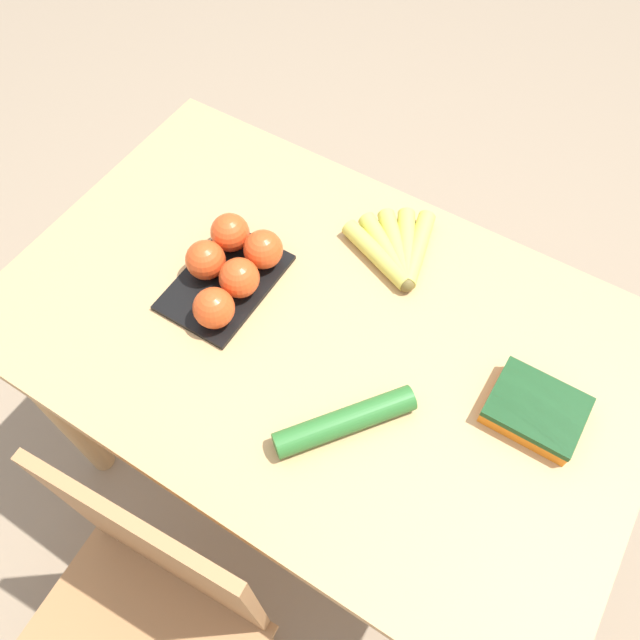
# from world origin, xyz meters

# --- Properties ---
(ground_plane) EXTENTS (12.00, 12.00, 0.00)m
(ground_plane) POSITION_xyz_m (0.00, 0.00, 0.00)
(ground_plane) COLOR gray
(dining_table) EXTENTS (1.21, 0.76, 0.78)m
(dining_table) POSITION_xyz_m (0.00, 0.00, 0.65)
(dining_table) COLOR tan
(dining_table) RESTS_ON ground_plane
(chair) EXTENTS (0.44, 0.43, 0.90)m
(chair) POSITION_xyz_m (0.02, 0.59, 0.48)
(chair) COLOR #A87547
(chair) RESTS_ON ground_plane
(banana_bunch) EXTENTS (0.19, 0.19, 0.04)m
(banana_bunch) POSITION_xyz_m (-0.04, -0.22, 0.79)
(banana_bunch) COLOR brown
(banana_bunch) RESTS_ON dining_table
(tomato_pack) EXTENTS (0.17, 0.25, 0.09)m
(tomato_pack) POSITION_xyz_m (0.20, -0.00, 0.82)
(tomato_pack) COLOR black
(tomato_pack) RESTS_ON dining_table
(carrot_bag) EXTENTS (0.15, 0.12, 0.04)m
(carrot_bag) POSITION_xyz_m (-0.40, -0.05, 0.80)
(carrot_bag) COLOR orange
(carrot_bag) RESTS_ON dining_table
(cucumber_near) EXTENTS (0.18, 0.22, 0.04)m
(cucumber_near) POSITION_xyz_m (-0.14, 0.14, 0.80)
(cucumber_near) COLOR #2D702D
(cucumber_near) RESTS_ON dining_table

